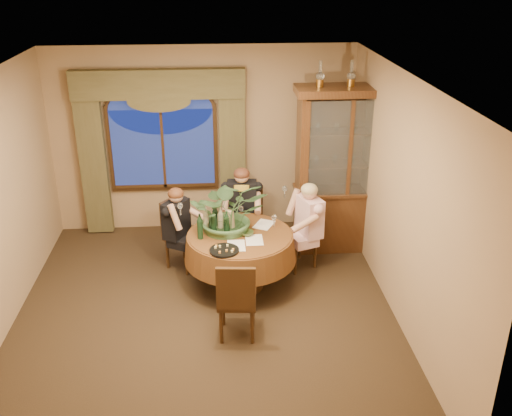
{
  "coord_description": "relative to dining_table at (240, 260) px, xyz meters",
  "views": [
    {
      "loc": [
        0.17,
        -5.75,
        3.94
      ],
      "look_at": [
        0.65,
        0.62,
        1.1
      ],
      "focal_mm": 40.0,
      "sensor_mm": 36.0,
      "label": 1
    }
  ],
  "objects": [
    {
      "name": "ceiling",
      "position": [
        -0.45,
        -0.62,
        2.42
      ],
      "size": [
        5.0,
        5.0,
        0.0
      ],
      "primitive_type": "plane",
      "rotation": [
        3.14,
        0.0,
        0.0
      ],
      "color": "white",
      "rests_on": "wall_back"
    },
    {
      "name": "oil_lamp_right",
      "position": [
        1.93,
        1.01,
        2.15
      ],
      "size": [
        0.11,
        0.11,
        0.34
      ],
      "primitive_type": null,
      "color": "#A5722D",
      "rests_on": "china_cabinet"
    },
    {
      "name": "tasting_paper_2",
      "position": [
        -0.06,
        -0.31,
        0.38
      ],
      "size": [
        0.21,
        0.3,
        0.0
      ],
      "primitive_type": "cube",
      "rotation": [
        0.0,
        0.0,
        -0.01
      ],
      "color": "white",
      "rests_on": "dining_table"
    },
    {
      "name": "chair_back_right",
      "position": [
        0.14,
        0.89,
        0.1
      ],
      "size": [
        0.48,
        0.48,
        0.96
      ],
      "primitive_type": "cube",
      "rotation": [
        0.0,
        0.0,
        -3.3
      ],
      "color": "black",
      "rests_on": "floor"
    },
    {
      "name": "oil_lamp_center",
      "position": [
        1.52,
        1.01,
        2.15
      ],
      "size": [
        0.11,
        0.11,
        0.34
      ],
      "primitive_type": null,
      "color": "#A5722D",
      "rests_on": "china_cabinet"
    },
    {
      "name": "arched_transom",
      "position": [
        -1.05,
        1.81,
        1.71
      ],
      "size": [
        1.6,
        0.06,
        0.44
      ],
      "primitive_type": null,
      "color": "navy",
      "rests_on": "wall_back"
    },
    {
      "name": "chair_front_left",
      "position": [
        -0.09,
        -1.02,
        0.1
      ],
      "size": [
        0.45,
        0.45,
        0.96
      ],
      "primitive_type": "cube",
      "rotation": [
        0.0,
        0.0,
        -0.09
      ],
      "color": "black",
      "rests_on": "floor"
    },
    {
      "name": "wine_glass_person_pink",
      "position": [
        0.44,
        0.16,
        0.46
      ],
      "size": [
        0.07,
        0.07,
        0.18
      ],
      "primitive_type": null,
      "color": "silver",
      "rests_on": "dining_table"
    },
    {
      "name": "stoneware_vase",
      "position": [
        -0.13,
        0.14,
        0.51
      ],
      "size": [
        0.14,
        0.14,
        0.27
      ],
      "primitive_type": null,
      "color": "#937D5A",
      "rests_on": "dining_table"
    },
    {
      "name": "cheese_platter",
      "position": [
        -0.21,
        -0.44,
        0.39
      ],
      "size": [
        0.35,
        0.35,
        0.02
      ],
      "primitive_type": "cylinder",
      "color": "black",
      "rests_on": "dining_table"
    },
    {
      "name": "chair_right",
      "position": [
        0.81,
        0.47,
        0.1
      ],
      "size": [
        0.57,
        0.57,
        0.96
      ],
      "primitive_type": "cube",
      "rotation": [
        0.0,
        0.0,
        -4.19
      ],
      "color": "black",
      "rests_on": "floor"
    },
    {
      "name": "dining_table",
      "position": [
        0.0,
        0.0,
        0.0
      ],
      "size": [
        1.69,
        1.69,
        0.75
      ],
      "primitive_type": "cylinder",
      "rotation": [
        0.0,
        0.0,
        0.22
      ],
      "color": "maroon",
      "rests_on": "floor"
    },
    {
      "name": "floor",
      "position": [
        -0.45,
        -0.62,
        -0.38
      ],
      "size": [
        5.0,
        5.0,
        0.0
      ],
      "primitive_type": "plane",
      "color": "black",
      "rests_on": "ground"
    },
    {
      "name": "oil_lamp_left",
      "position": [
        1.11,
        1.01,
        2.15
      ],
      "size": [
        0.11,
        0.11,
        0.34
      ],
      "primitive_type": null,
      "color": "#A5722D",
      "rests_on": "china_cabinet"
    },
    {
      "name": "tasting_paper_0",
      "position": [
        0.16,
        -0.18,
        0.38
      ],
      "size": [
        0.21,
        0.3,
        0.0
      ],
      "primitive_type": "cube",
      "rotation": [
        0.0,
        0.0,
        0.0
      ],
      "color": "white",
      "rests_on": "dining_table"
    },
    {
      "name": "person_pink",
      "position": [
        0.93,
        0.34,
        0.26
      ],
      "size": [
        0.55,
        0.57,
        1.27
      ],
      "primitive_type": null,
      "rotation": [
        0.0,
        0.0,
        -4.36
      ],
      "color": "beige",
      "rests_on": "floor"
    },
    {
      "name": "wall_right",
      "position": [
        1.8,
        -0.62,
        1.02
      ],
      "size": [
        0.0,
        5.0,
        5.0
      ],
      "primitive_type": "plane",
      "rotation": [
        1.57,
        0.0,
        -1.57
      ],
      "color": "#9F8260",
      "rests_on": "ground"
    },
    {
      "name": "person_scarf",
      "position": [
        0.07,
        0.93,
        0.27
      ],
      "size": [
        0.5,
        0.46,
        1.3
      ],
      "primitive_type": null,
      "rotation": [
        0.0,
        0.0,
        -3.22
      ],
      "color": "black",
      "rests_on": "floor"
    },
    {
      "name": "tasting_paper_1",
      "position": [
        0.32,
        0.24,
        0.38
      ],
      "size": [
        0.32,
        0.36,
        0.0
      ],
      "primitive_type": "cube",
      "rotation": [
        0.0,
        0.0,
        -0.47
      ],
      "color": "white",
      "rests_on": "dining_table"
    },
    {
      "name": "olive_bowl",
      "position": [
        0.08,
        -0.04,
        0.4
      ],
      "size": [
        0.17,
        0.17,
        0.05
      ],
      "primitive_type": "imported",
      "color": "#3F5428",
      "rests_on": "dining_table"
    },
    {
      "name": "wine_bottle_5",
      "position": [
        -0.24,
        0.09,
        0.54
      ],
      "size": [
        0.07,
        0.07,
        0.33
      ],
      "primitive_type": "cylinder",
      "color": "tan",
      "rests_on": "dining_table"
    },
    {
      "name": "wine_bottle_2",
      "position": [
        -0.3,
        0.19,
        0.54
      ],
      "size": [
        0.07,
        0.07,
        0.33
      ],
      "primitive_type": "cylinder",
      "color": "black",
      "rests_on": "dining_table"
    },
    {
      "name": "centerpiece_plant",
      "position": [
        -0.13,
        0.14,
        0.98
      ],
      "size": [
        0.94,
        1.05,
        0.82
      ],
      "primitive_type": "imported",
      "color": "#3A5E35",
      "rests_on": "dining_table"
    },
    {
      "name": "chair_back",
      "position": [
        -0.73,
        0.57,
        0.1
      ],
      "size": [
        0.59,
        0.59,
        0.96
      ],
      "primitive_type": "cube",
      "rotation": [
        0.0,
        0.0,
        -2.24
      ],
      "color": "black",
      "rests_on": "floor"
    },
    {
      "name": "wine_glass_person_scarf",
      "position": [
        0.04,
        0.47,
        0.46
      ],
      "size": [
        0.07,
        0.07,
        0.18
      ],
      "primitive_type": null,
      "color": "silver",
      "rests_on": "dining_table"
    },
    {
      "name": "wine_glass_person_back",
      "position": [
        -0.41,
        0.24,
        0.46
      ],
      "size": [
        0.07,
        0.07,
        0.18
      ],
      "primitive_type": null,
      "color": "silver",
      "rests_on": "dining_table"
    },
    {
      "name": "wine_bottle_4",
      "position": [
        -0.49,
        -0.08,
        0.54
      ],
      "size": [
        0.07,
        0.07,
        0.33
      ],
      "primitive_type": "cylinder",
      "color": "black",
      "rests_on": "dining_table"
    },
    {
      "name": "swag_valance",
      "position": [
        -1.05,
        1.73,
        1.9
      ],
      "size": [
        2.45,
        0.16,
        0.42
      ],
      "primitive_type": null,
      "color": "#4C4728",
      "rests_on": "wall_back"
    },
    {
      "name": "wall_back",
      "position": [
        -0.45,
        1.88,
        1.02
      ],
      "size": [
        4.5,
        0.0,
        4.5
      ],
      "primitive_type": "plane",
      "rotation": [
        1.57,
        0.0,
        0.0
      ],
      "color": "#9F8260",
      "rests_on": "ground"
    },
    {
      "name": "drapery_right",
      "position": [
        -0.02,
        1.76,
        0.8
      ],
      "size": [
        0.38,
        0.14,
        2.32
      ],
      "primitive_type": "cube",
      "color": "#4C4728",
      "rests_on": "floor"
    },
    {
      "name": "wine_bottle_1",
      "position": [
        -0.33,
        -0.0,
        0.54
      ],
      "size": [
        0.07,
        0.07,
        0.33
      ],
      "primitive_type": "cylinder",
      "color": "black",
      "rests_on": "dining_table"
    },
    {
      "name": "window",
      "position": [
        -1.05,
        1.81,
        0.92
      ],
      "size": [
        1.62,
        0.1,
        1.32
      ],
      "primitive_type": null,
      "color": "navy",
      "rests_on": "wall_back"
    },
    {
      "name": "wine_bottle_3",
      "position": [
        -0.16,
        -0.03,
        0.54
      ],
      "size": [
        0.07,
        0.07,
        0.33
      ],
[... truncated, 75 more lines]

